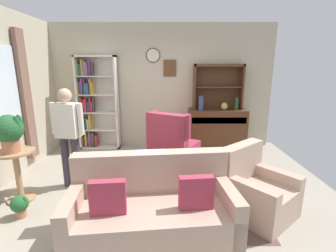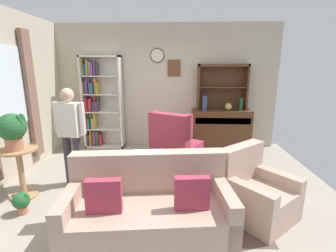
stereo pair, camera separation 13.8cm
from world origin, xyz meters
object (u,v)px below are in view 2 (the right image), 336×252
(armchair_floral, at_px, (255,194))
(potted_plant_small, at_px, (21,201))
(vase_tall, at_px, (205,103))
(book_stack, at_px, (161,170))
(bookshelf, at_px, (99,103))
(plant_stand, at_px, (20,168))
(sideboard_hutch, at_px, (222,81))
(coffee_table, at_px, (150,177))
(vase_round, at_px, (228,107))
(bottle_wine, at_px, (241,104))
(sideboard, at_px, (221,128))
(person_reading, at_px, (70,130))
(couch_floral, at_px, (149,210))
(wingback_chair, at_px, (175,146))
(potted_plant_large, at_px, (13,129))

(armchair_floral, distance_m, potted_plant_small, 3.02)
(vase_tall, bearing_deg, book_stack, -111.29)
(bookshelf, distance_m, plant_stand, 2.45)
(sideboard_hutch, height_order, coffee_table, sideboard_hutch)
(vase_round, height_order, coffee_table, vase_round)
(bottle_wine, bearing_deg, bookshelf, 176.92)
(bookshelf, bearing_deg, bottle_wine, -3.08)
(bookshelf, relative_size, vase_tall, 6.62)
(vase_round, relative_size, potted_plant_small, 0.57)
(armchair_floral, xyz_separation_m, coffee_table, (-1.39, 0.29, 0.06))
(sideboard, xyz_separation_m, plant_stand, (-3.23, -2.25, -0.05))
(bottle_wine, relative_size, book_stack, 1.78)
(bottle_wine, height_order, armchair_floral, bottle_wine)
(coffee_table, distance_m, book_stack, 0.19)
(vase_tall, bearing_deg, person_reading, -142.14)
(person_reading, bearing_deg, sideboard, 34.72)
(sideboard, distance_m, couch_floral, 3.27)
(vase_tall, xyz_separation_m, book_stack, (-0.83, -2.13, -0.63))
(vase_round, distance_m, wingback_chair, 1.60)
(sideboard_hutch, distance_m, wingback_chair, 1.90)
(sideboard, distance_m, armchair_floral, 2.58)
(vase_tall, relative_size, book_stack, 2.02)
(vase_tall, distance_m, wingback_chair, 1.30)
(wingback_chair, height_order, plant_stand, wingback_chair)
(sideboard_hutch, distance_m, coffee_table, 3.00)
(couch_floral, xyz_separation_m, potted_plant_large, (-1.93, 0.70, 0.73))
(bookshelf, height_order, person_reading, bookshelf)
(couch_floral, relative_size, potted_plant_small, 6.35)
(potted_plant_large, relative_size, book_stack, 3.28)
(armchair_floral, relative_size, potted_plant_large, 2.10)
(bottle_wine, relative_size, wingback_chair, 0.26)
(vase_tall, bearing_deg, potted_plant_small, -135.25)
(wingback_chair, xyz_separation_m, potted_plant_large, (-2.18, -1.33, 0.66))
(bookshelf, distance_m, coffee_table, 2.84)
(vase_round, height_order, couch_floral, vase_round)
(potted_plant_small, bearing_deg, armchair_floral, 1.85)
(armchair_floral, bearing_deg, coffee_table, 168.06)
(armchair_floral, bearing_deg, book_stack, 163.75)
(couch_floral, xyz_separation_m, plant_stand, (-1.94, 0.74, 0.14))
(bookshelf, bearing_deg, couch_floral, -64.05)
(sideboard_hutch, bearing_deg, coffee_table, -119.88)
(plant_stand, bearing_deg, potted_plant_large, -75.45)
(vase_round, xyz_separation_m, potted_plant_large, (-3.35, -2.23, 0.04))
(wingback_chair, bearing_deg, armchair_floral, -56.61)
(potted_plant_small, bearing_deg, plant_stand, 119.81)
(vase_round, height_order, book_stack, vase_round)
(sideboard, distance_m, vase_round, 0.52)
(vase_round, bearing_deg, couch_floral, -115.92)
(book_stack, bearing_deg, plant_stand, -178.70)
(sideboard, bearing_deg, couch_floral, -113.35)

